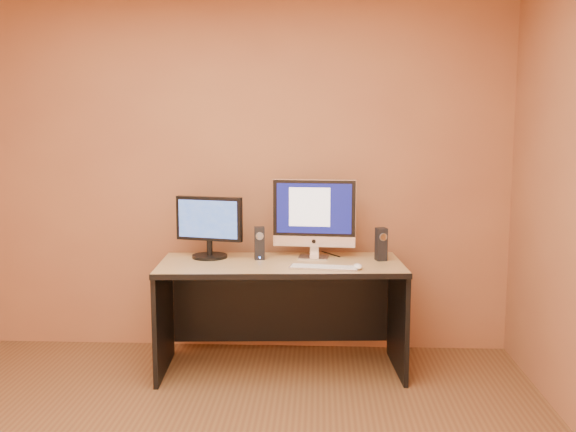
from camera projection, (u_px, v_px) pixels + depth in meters
The scene contains 10 objects.
walls at pixel (176, 209), 2.74m from camera, with size 4.00×4.00×2.60m, color #9E653F, non-canonical shape.
desk at pixel (281, 317), 4.33m from camera, with size 1.62×0.71×0.75m, color tan, non-canonical shape.
imac at pixel (314, 218), 4.40m from camera, with size 0.58×0.21×0.56m, color #BBBCC0, non-canonical shape.
second_monitor at pixel (209, 227), 4.41m from camera, with size 0.49×0.24×0.42m, color black, non-canonical shape.
speaker_left at pixel (259, 243), 4.38m from camera, with size 0.07×0.07×0.22m, color black, non-canonical shape.
speaker_right at pixel (381, 244), 4.34m from camera, with size 0.07×0.07×0.22m, color black, non-canonical shape.
keyboard at pixel (324, 267), 4.09m from camera, with size 0.43×0.12×0.02m, color #B0B0B4.
mouse at pixel (358, 266), 4.08m from camera, with size 0.06×0.10×0.04m, color white.
cable_a at pixel (331, 254), 4.55m from camera, with size 0.01×0.01×0.22m, color black.
cable_b at pixel (314, 255), 4.53m from camera, with size 0.01×0.01×0.18m, color black.
Camera 1 is at (0.61, -2.69, 1.64)m, focal length 40.00 mm.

